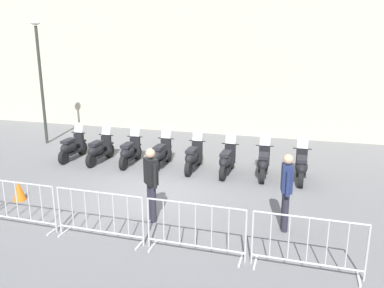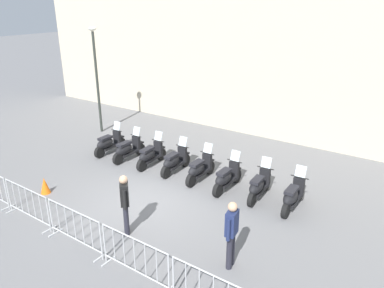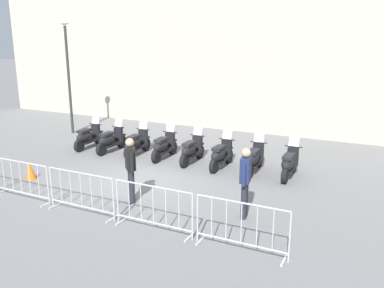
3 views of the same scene
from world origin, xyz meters
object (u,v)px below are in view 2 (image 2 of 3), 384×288
(motorcycle_3, at_px, (175,161))
(barrier_segment_1, at_px, (28,204))
(motorcycle_4, at_px, (199,169))
(officer_mid_plaza, at_px, (125,201))
(motorcycle_1, at_px, (128,149))
(motorcycle_2, at_px, (150,155))
(officer_near_row_end, at_px, (231,231))
(motorcycle_7, at_px, (293,196))
(street_lamp, at_px, (96,69))
(motorcycle_6, at_px, (259,186))
(motorcycle_5, at_px, (226,178))
(barrier_segment_2, at_px, (75,228))
(traffic_cone, at_px, (45,186))
(motorcycle_0, at_px, (109,143))
(barrier_segment_3, at_px, (135,258))

(motorcycle_3, relative_size, barrier_segment_1, 0.88)
(motorcycle_4, height_order, officer_mid_plaza, officer_mid_plaza)
(motorcycle_1, height_order, motorcycle_2, same)
(motorcycle_1, xyz_separation_m, officer_mid_plaza, (2.90, -4.15, 0.53))
(barrier_segment_1, distance_m, officer_near_row_end, 5.94)
(motorcycle_7, xyz_separation_m, street_lamp, (-9.92, 3.30, 2.59))
(motorcycle_6, distance_m, officer_mid_plaza, 4.35)
(motorcycle_4, relative_size, motorcycle_7, 1.00)
(motorcycle_5, relative_size, barrier_segment_1, 0.88)
(street_lamp, bearing_deg, officer_mid_plaza, -46.62)
(barrier_segment_2, distance_m, street_lamp, 9.54)
(motorcycle_6, distance_m, street_lamp, 9.70)
(officer_mid_plaza, bearing_deg, motorcycle_5, 66.04)
(officer_mid_plaza, relative_size, traffic_cone, 3.15)
(motorcycle_3, distance_m, barrier_segment_1, 5.15)
(motorcycle_2, relative_size, motorcycle_4, 1.00)
(motorcycle_4, bearing_deg, motorcycle_3, 169.49)
(motorcycle_0, height_order, barrier_segment_1, motorcycle_0)
(motorcycle_4, bearing_deg, motorcycle_5, -12.31)
(barrier_segment_1, distance_m, barrier_segment_2, 2.06)
(officer_near_row_end, bearing_deg, motorcycle_0, 147.89)
(street_lamp, bearing_deg, barrier_segment_1, -65.71)
(barrier_segment_1, bearing_deg, barrier_segment_3, -8.66)
(officer_mid_plaza, bearing_deg, officer_near_row_end, -0.72)
(motorcycle_2, relative_size, street_lamp, 0.35)
(motorcycle_0, relative_size, traffic_cone, 3.14)
(motorcycle_6, bearing_deg, street_lamp, 160.60)
(traffic_cone, bearing_deg, motorcycle_4, 35.96)
(motorcycle_5, xyz_separation_m, officer_near_row_end, (1.45, -3.52, 0.53))
(motorcycle_5, bearing_deg, motorcycle_2, 170.42)
(officer_near_row_end, bearing_deg, traffic_cone, 173.95)
(motorcycle_1, relative_size, motorcycle_3, 1.00)
(motorcycle_4, bearing_deg, motorcycle_6, -8.40)
(barrier_segment_1, relative_size, traffic_cone, 3.56)
(motorcycle_7, xyz_separation_m, traffic_cone, (-7.53, -2.52, -0.18))
(street_lamp, bearing_deg, barrier_segment_2, -54.87)
(motorcycle_0, xyz_separation_m, motorcycle_3, (3.35, -0.43, 0.00))
(barrier_segment_2, relative_size, barrier_segment_3, 1.00)
(motorcycle_5, distance_m, barrier_segment_3, 4.84)
(motorcycle_4, relative_size, barrier_segment_3, 0.88)
(barrier_segment_1, bearing_deg, motorcycle_5, 43.47)
(motorcycle_1, relative_size, motorcycle_6, 1.00)
(motorcycle_5, relative_size, officer_mid_plaza, 0.99)
(motorcycle_2, bearing_deg, motorcycle_6, -8.31)
(motorcycle_0, relative_size, motorcycle_2, 1.00)
(barrier_segment_3, xyz_separation_m, officer_mid_plaza, (-1.19, 1.34, 0.46))
(motorcycle_0, height_order, street_lamp, street_lamp)
(barrier_segment_2, distance_m, officer_near_row_end, 4.00)
(barrier_segment_2, bearing_deg, motorcycle_7, 42.41)
(motorcycle_1, relative_size, barrier_segment_3, 0.88)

